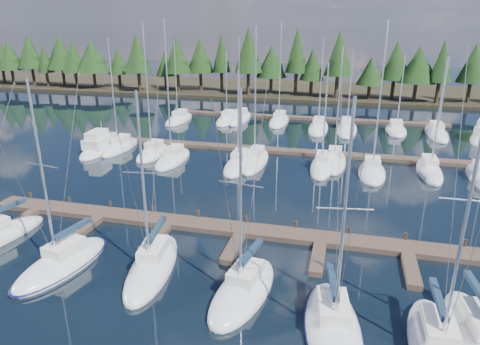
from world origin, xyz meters
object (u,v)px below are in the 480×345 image
(front_sailboat_1, at_px, (62,263))
(motor_yacht_left, at_px, (100,147))
(front_sailboat_2, at_px, (152,266))
(front_sailboat_4, at_px, (333,328))
(main_dock, at_px, (241,233))
(front_sailboat_3, at_px, (243,290))

(front_sailboat_1, relative_size, motor_yacht_left, 1.46)
(front_sailboat_2, relative_size, front_sailboat_4, 0.95)
(main_dock, bearing_deg, motor_yacht_left, 142.17)
(front_sailboat_1, height_order, front_sailboat_2, front_sailboat_1)
(front_sailboat_3, height_order, front_sailboat_4, front_sailboat_4)
(front_sailboat_2, distance_m, front_sailboat_4, 12.21)
(front_sailboat_3, distance_m, motor_yacht_left, 35.05)
(main_dock, distance_m, front_sailboat_4, 11.80)
(front_sailboat_3, relative_size, motor_yacht_left, 1.45)
(front_sailboat_2, height_order, front_sailboat_3, front_sailboat_3)
(front_sailboat_1, distance_m, front_sailboat_2, 6.08)
(front_sailboat_2, xyz_separation_m, front_sailboat_4, (11.78, -3.22, -0.00))
(front_sailboat_2, bearing_deg, main_dock, 53.48)
(front_sailboat_1, xyz_separation_m, front_sailboat_3, (12.40, -0.02, 0.01))
(front_sailboat_1, bearing_deg, front_sailboat_2, 10.81)
(front_sailboat_1, bearing_deg, main_dock, 34.55)
(front_sailboat_4, xyz_separation_m, motor_yacht_left, (-30.03, 26.94, 0.21))
(front_sailboat_3, xyz_separation_m, motor_yacht_left, (-24.69, 24.88, 0.20))
(main_dock, height_order, front_sailboat_3, front_sailboat_3)
(front_sailboat_3, bearing_deg, front_sailboat_1, 179.89)
(main_dock, height_order, motor_yacht_left, motor_yacht_left)
(front_sailboat_1, distance_m, front_sailboat_3, 12.40)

